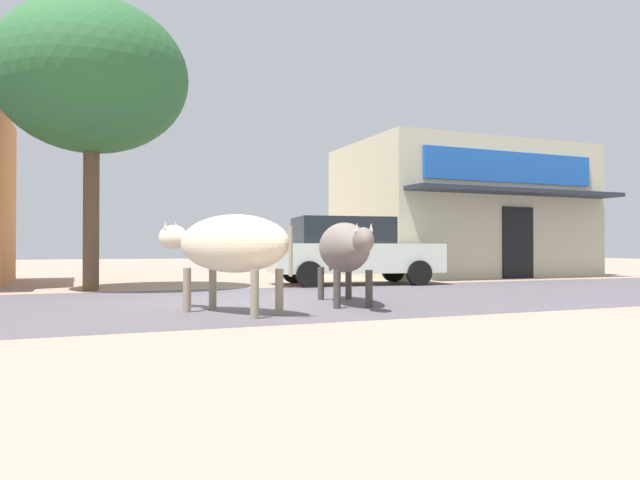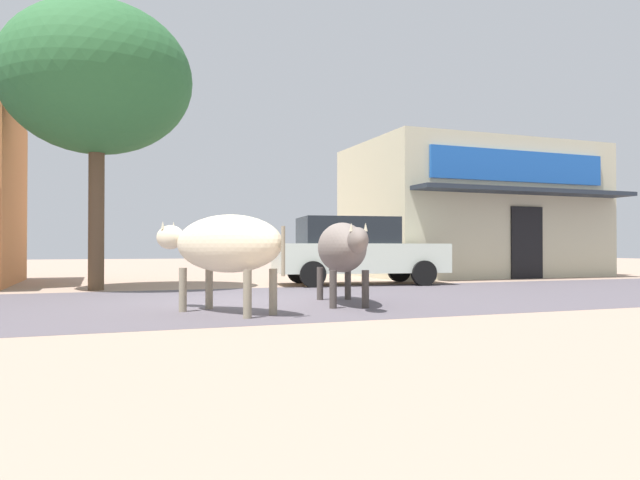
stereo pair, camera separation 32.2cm
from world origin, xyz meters
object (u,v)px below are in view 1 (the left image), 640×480
at_px(cow_near_brown, 229,244).
at_px(cow_far_dark, 344,248).
at_px(roadside_tree, 92,78).
at_px(parked_hatchback_car, 351,250).
at_px(pedestrian_by_shop, 455,249).

relative_size(cow_near_brown, cow_far_dark, 0.84).
bearing_deg(cow_near_brown, cow_far_dark, 17.28).
bearing_deg(roadside_tree, cow_far_dark, -51.58).
xyz_separation_m(roadside_tree, parked_hatchback_car, (5.94, -0.15, -3.63)).
bearing_deg(parked_hatchback_car, cow_near_brown, -129.85).
relative_size(cow_far_dark, pedestrian_by_shop, 1.87).
xyz_separation_m(roadside_tree, cow_near_brown, (1.67, -5.28, -3.53)).
xyz_separation_m(roadside_tree, cow_far_dark, (3.69, -4.65, -3.58)).
relative_size(roadside_tree, pedestrian_by_shop, 4.05).
distance_m(roadside_tree, pedestrian_by_shop, 10.53).
height_order(roadside_tree, parked_hatchback_car, roadside_tree).
relative_size(roadside_tree, parked_hatchback_car, 1.41).
height_order(cow_far_dark, pedestrian_by_shop, pedestrian_by_shop).
bearing_deg(cow_far_dark, pedestrian_by_shop, 42.78).
distance_m(parked_hatchback_car, cow_far_dark, 5.03).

